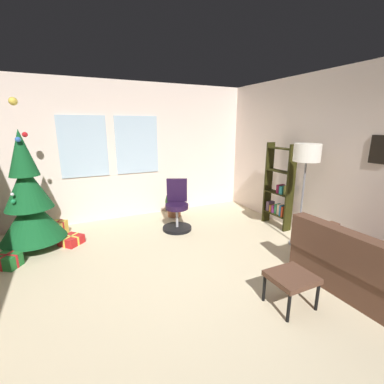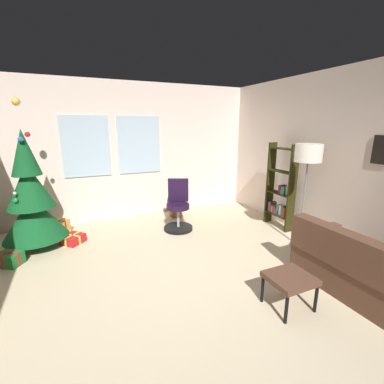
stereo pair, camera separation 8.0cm
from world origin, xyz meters
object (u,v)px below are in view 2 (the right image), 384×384
(gift_box_red, at_px, (73,239))
(holiday_tree, at_px, (32,201))
(office_chair, at_px, (178,210))
(gift_box_gold, at_px, (60,228))
(bookshelf, at_px, (281,191))
(gift_box_green, at_px, (10,259))
(potted_plant, at_px, (176,205))
(floor_lamp, at_px, (308,159))
(footstool, at_px, (290,280))

(gift_box_red, bearing_deg, holiday_tree, 167.66)
(holiday_tree, height_order, office_chair, holiday_tree)
(gift_box_gold, xyz_separation_m, bookshelf, (3.99, -1.35, 0.60))
(gift_box_green, height_order, potted_plant, potted_plant)
(office_chair, bearing_deg, bookshelf, -21.11)
(gift_box_red, relative_size, potted_plant, 0.66)
(holiday_tree, bearing_deg, bookshelf, -12.73)
(gift_box_gold, bearing_deg, office_chair, -16.50)
(gift_box_green, bearing_deg, floor_lamp, -16.12)
(floor_lamp, distance_m, potted_plant, 2.92)
(gift_box_green, distance_m, floor_lamp, 4.72)
(floor_lamp, bearing_deg, bookshelf, 70.77)
(bookshelf, relative_size, floor_lamp, 0.97)
(footstool, relative_size, gift_box_red, 1.08)
(footstool, bearing_deg, bookshelf, 50.54)
(gift_box_red, bearing_deg, bookshelf, -12.79)
(gift_box_red, height_order, floor_lamp, floor_lamp)
(holiday_tree, height_order, gift_box_red, holiday_tree)
(holiday_tree, bearing_deg, gift_box_gold, 48.59)
(office_chair, distance_m, potted_plant, 0.77)
(footstool, xyz_separation_m, gift_box_red, (-2.19, 2.79, -0.26))
(footstool, height_order, potted_plant, potted_plant)
(gift_box_gold, distance_m, bookshelf, 4.26)
(footstool, xyz_separation_m, office_chair, (-0.28, 2.65, 0.05))
(holiday_tree, height_order, potted_plant, holiday_tree)
(holiday_tree, height_order, gift_box_gold, holiday_tree)
(bookshelf, relative_size, potted_plant, 2.47)
(gift_box_red, distance_m, office_chair, 1.94)
(bookshelf, bearing_deg, potted_plant, 138.82)
(holiday_tree, bearing_deg, footstool, -46.78)
(holiday_tree, relative_size, floor_lamp, 1.39)
(footstool, distance_m, bookshelf, 2.53)
(gift_box_red, xyz_separation_m, office_chair, (1.91, -0.13, 0.31))
(bookshelf, height_order, potted_plant, bookshelf)
(gift_box_gold, relative_size, bookshelf, 0.23)
(office_chair, relative_size, floor_lamp, 0.57)
(footstool, distance_m, floor_lamp, 2.05)
(footstool, height_order, bookshelf, bookshelf)
(footstool, xyz_separation_m, gift_box_gold, (-2.40, 3.28, -0.20))
(footstool, height_order, gift_box_green, footstool)
(footstool, xyz_separation_m, holiday_tree, (-2.73, 2.91, 0.47))
(bookshelf, height_order, floor_lamp, floor_lamp)
(footstool, bearing_deg, gift_box_gold, 126.20)
(gift_box_green, relative_size, floor_lamp, 0.23)
(gift_box_green, bearing_deg, footstool, -37.79)
(footstool, height_order, office_chair, office_chair)
(footstool, bearing_deg, gift_box_green, 142.21)
(footstool, relative_size, gift_box_gold, 1.27)
(holiday_tree, relative_size, gift_box_red, 5.37)
(floor_lamp, bearing_deg, potted_plant, 120.95)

